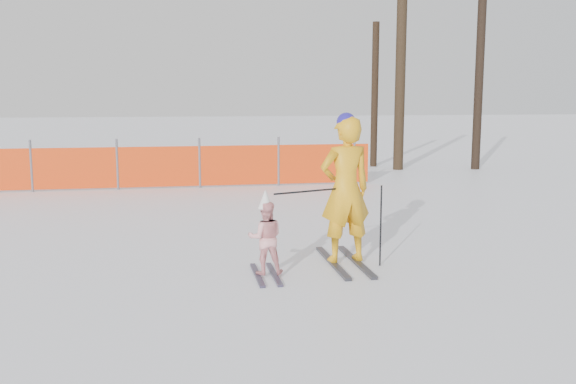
# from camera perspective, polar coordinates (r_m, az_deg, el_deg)

# --- Properties ---
(ground) EXTENTS (120.00, 120.00, 0.00)m
(ground) POSITION_cam_1_polar(r_m,az_deg,el_deg) (8.53, 0.59, -7.16)
(ground) COLOR white
(ground) RESTS_ON ground
(adult) EXTENTS (0.79, 1.71, 2.09)m
(adult) POSITION_cam_1_polar(r_m,az_deg,el_deg) (8.79, 5.12, 0.25)
(adult) COLOR black
(adult) RESTS_ON ground
(child) EXTENTS (0.48, 1.06, 1.13)m
(child) POSITION_cam_1_polar(r_m,az_deg,el_deg) (8.25, -2.01, -4.03)
(child) COLOR black
(child) RESTS_ON ground
(ski_poles) EXTENTS (1.51, 0.36, 1.11)m
(ski_poles) POSITION_cam_1_polar(r_m,az_deg,el_deg) (8.63, 5.23, -1.60)
(ski_poles) COLOR black
(ski_poles) RESTS_ON ground
(safety_fence) EXTENTS (16.40, 0.06, 1.25)m
(safety_fence) POSITION_cam_1_polar(r_m,az_deg,el_deg) (16.51, -21.26, 1.94)
(safety_fence) COLOR #595960
(safety_fence) RESTS_ON ground
(tree_trunks) EXTENTS (3.16, 1.55, 6.50)m
(tree_trunks) POSITION_cam_1_polar(r_m,az_deg,el_deg) (20.51, 11.76, 10.35)
(tree_trunks) COLOR #2E2114
(tree_trunks) RESTS_ON ground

